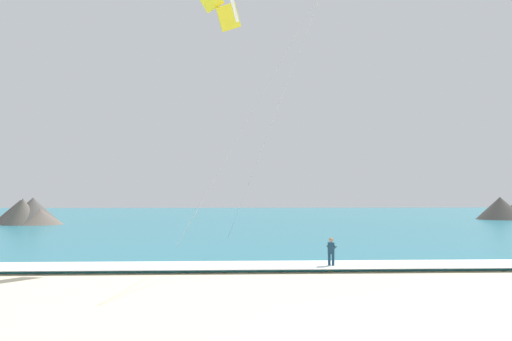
{
  "coord_description": "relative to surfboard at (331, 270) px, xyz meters",
  "views": [
    {
      "loc": [
        -4.44,
        -13.76,
        3.93
      ],
      "look_at": [
        -3.14,
        15.96,
        5.36
      ],
      "focal_mm": 35.38,
      "sensor_mm": 36.0,
      "label": 1
    }
  ],
  "objects": [
    {
      "name": "kitesurfer",
      "position": [
        0.01,
        0.02,
        0.91
      ],
      "size": [
        0.62,
        0.61,
        1.69
      ],
      "color": "#143347",
      "rests_on": "ground"
    },
    {
      "name": "surfboard",
      "position": [
        0.0,
        0.0,
        0.0
      ],
      "size": [
        0.82,
        1.47,
        0.09
      ],
      "color": "yellow",
      "rests_on": "ground"
    },
    {
      "name": "ground_plane",
      "position": [
        -0.64,
        -12.51,
        -0.03
      ],
      "size": [
        200.0,
        200.0,
        0.0
      ],
      "primitive_type": "plane",
      "color": "beige"
    },
    {
      "name": "sea",
      "position": [
        -0.64,
        59.45,
        0.07
      ],
      "size": [
        200.0,
        120.0,
        0.2
      ],
      "primitive_type": "cube",
      "color": "teal",
      "rests_on": "ground"
    },
    {
      "name": "headland_left",
      "position": [
        -31.3,
        39.34,
        1.6
      ],
      "size": [
        10.01,
        8.79,
        3.59
      ],
      "color": "#47423D",
      "rests_on": "ground"
    },
    {
      "name": "surf_foam",
      "position": [
        -0.64,
        0.45,
        0.19
      ],
      "size": [
        200.0,
        3.18,
        0.04
      ],
      "primitive_type": "cube",
      "color": "white",
      "rests_on": "sea"
    }
  ]
}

